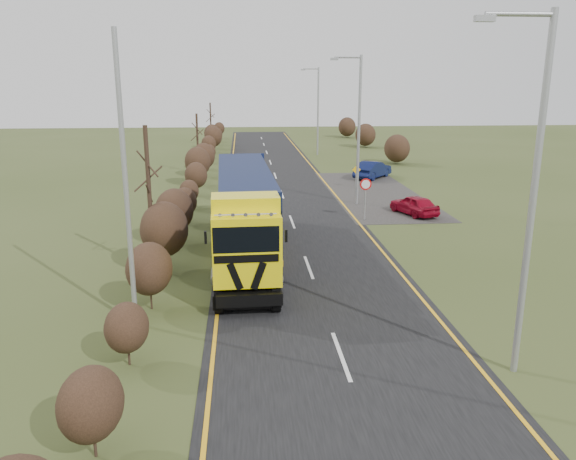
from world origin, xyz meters
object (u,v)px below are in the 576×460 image
Objects in this scene: lorry at (245,209)px; streetlight_near at (530,185)px; car_blue_sedan at (373,170)px; car_red_hatchback at (414,205)px; speed_sign at (365,191)px.

streetlight_near is at bearing -59.10° from lorry.
car_red_hatchback is at bearing 126.81° from car_blue_sedan.
car_blue_sedan is 14.48m from speed_sign.
lorry is at bearing -136.97° from speed_sign.
speed_sign is at bearing 41.03° from lorry.
lorry is at bearing 16.10° from car_red_hatchback.
lorry is at bearing 101.61° from car_blue_sedan.
car_red_hatchback is 12.98m from car_blue_sedan.
lorry reaches higher than car_blue_sedan.
car_blue_sedan is 1.77× the size of speed_sign.
lorry is 3.32× the size of car_blue_sedan.
car_red_hatchback is 19.22m from streetlight_near.
car_blue_sedan is at bearing 60.64° from lorry.
streetlight_near is (-2.91, -18.44, 4.58)m from car_red_hatchback.
car_blue_sedan is 0.45× the size of streetlight_near.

